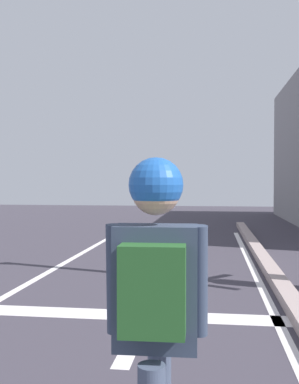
% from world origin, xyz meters
% --- Properties ---
extents(stop_bar, '(3.59, 0.40, 0.01)m').
position_xyz_m(stop_bar, '(1.03, 7.45, 0.00)').
color(stop_bar, silver).
rests_on(stop_bar, ground).
extents(lane_arrow_stem, '(0.16, 1.40, 0.01)m').
position_xyz_m(lane_arrow_stem, '(1.21, 6.64, 0.00)').
color(lane_arrow_stem, silver).
rests_on(lane_arrow_stem, ground).
extents(lane_arrow_head, '(0.71, 0.71, 0.01)m').
position_xyz_m(lane_arrow_head, '(1.21, 7.49, 0.00)').
color(lane_arrow_head, silver).
rests_on(lane_arrow_head, ground).
extents(skater, '(0.44, 0.59, 1.56)m').
position_xyz_m(skater, '(1.71, 4.21, 1.06)').
color(skater, '#455068').
rests_on(skater, skateboard).
extents(traffic_signal_mast, '(4.88, 0.34, 5.73)m').
position_xyz_m(traffic_signal_mast, '(2.46, 8.95, 3.90)').
color(traffic_signal_mast, '#505E59').
rests_on(traffic_signal_mast, ground).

